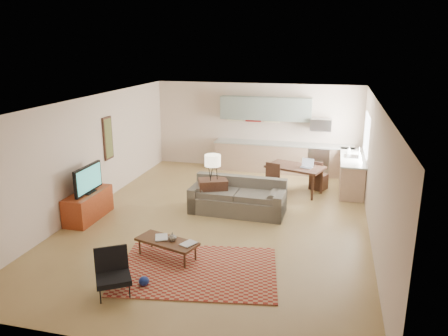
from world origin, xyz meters
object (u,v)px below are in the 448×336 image
(console_table, at_px, (213,195))
(armchair, at_px, (113,274))
(dining_table, at_px, (295,179))
(coffee_table, at_px, (167,249))
(tv_credenza, at_px, (88,205))
(sofa, at_px, (238,196))

(console_table, bearing_deg, armchair, -121.16)
(armchair, height_order, console_table, console_table)
(armchair, xyz_separation_m, dining_table, (2.35, 5.71, 0.01))
(console_table, distance_m, dining_table, 2.53)
(coffee_table, xyz_separation_m, armchair, (-0.39, -1.36, 0.18))
(tv_credenza, height_order, console_table, console_table)
(dining_table, bearing_deg, sofa, -104.44)
(console_table, bearing_deg, coffee_table, -116.96)
(sofa, bearing_deg, armchair, -104.86)
(sofa, height_order, coffee_table, sofa)
(console_table, height_order, dining_table, console_table)
(sofa, xyz_separation_m, armchair, (-1.17, -3.91, -0.05))
(dining_table, bearing_deg, console_table, -115.97)
(armchair, relative_size, tv_credenza, 0.52)
(dining_table, bearing_deg, armchair, -93.53)
(armchair, bearing_deg, sofa, 40.95)
(console_table, bearing_deg, tv_credenza, -178.56)
(armchair, bearing_deg, coffee_table, 41.74)
(sofa, distance_m, dining_table, 2.14)
(tv_credenza, bearing_deg, console_table, 24.37)
(console_table, bearing_deg, sofa, -22.76)
(sofa, relative_size, armchair, 3.25)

